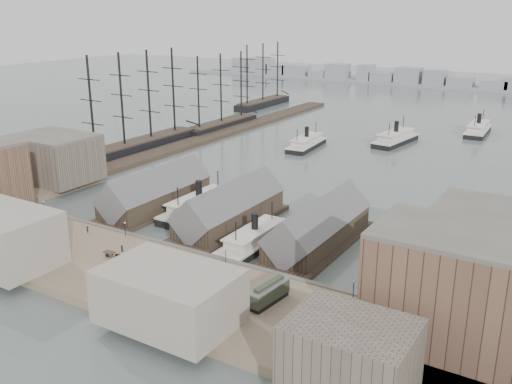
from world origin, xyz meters
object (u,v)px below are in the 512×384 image
Objects in this scene: tram at (269,294)px; horse_cart_center at (115,255)px; ferry_docked_west at (199,205)px; horse_cart_right at (180,291)px; horse_cart_left at (32,233)px.

horse_cart_center is at bearing -172.78° from tram.
ferry_docked_west reaches higher than tram.
ferry_docked_west reaches higher than horse_cart_right.
horse_cart_right is (50.42, -4.77, 0.05)m from horse_cart_left.
ferry_docked_west is 52.31m from horse_cart_right.
horse_cart_left is at bearing 90.18° from horse_cart_center.
tram reaches higher than horse_cart_right.
horse_cart_center is at bearing -82.81° from ferry_docked_west.
ferry_docked_west is at bearing 146.56° from tram.
horse_cart_center reaches higher than horse_cart_left.
horse_cart_right is (23.57, -5.99, 0.03)m from horse_cart_center.
horse_cart_left is (-66.94, -1.86, -1.16)m from tram.
horse_cart_center is 24.32m from horse_cart_right.
horse_cart_left is at bearing -119.38° from ferry_docked_west.
horse_cart_center is (-40.09, -0.64, -1.14)m from tram.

